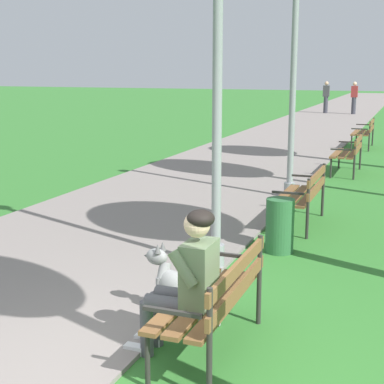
% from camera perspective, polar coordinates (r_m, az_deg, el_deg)
% --- Properties ---
extents(paved_path, '(4.01, 60.00, 0.04)m').
position_cam_1_polar(paved_path, '(27.81, 12.73, 6.92)').
color(paved_path, gray).
rests_on(paved_path, ground).
extents(park_bench_near, '(0.55, 1.50, 0.85)m').
position_cam_1_polar(park_bench_near, '(4.84, 2.38, -9.97)').
color(park_bench_near, brown).
rests_on(park_bench_near, ground).
extents(park_bench_mid, '(0.55, 1.50, 0.85)m').
position_cam_1_polar(park_bench_mid, '(8.88, 10.82, -0.01)').
color(park_bench_mid, brown).
rests_on(park_bench_mid, ground).
extents(park_bench_far, '(0.55, 1.50, 0.85)m').
position_cam_1_polar(park_bench_far, '(13.52, 15.05, 3.86)').
color(park_bench_far, brown).
rests_on(park_bench_far, ground).
extents(park_bench_furthest, '(0.55, 1.50, 0.85)m').
position_cam_1_polar(park_bench_furthest, '(18.05, 16.46, 5.72)').
color(park_bench_furthest, brown).
rests_on(park_bench_furthest, ground).
extents(person_seated_on_near_bench, '(0.74, 0.49, 1.25)m').
position_cam_1_polar(person_seated_on_near_bench, '(4.73, -0.54, -8.34)').
color(person_seated_on_near_bench, '#4C4C51').
rests_on(person_seated_on_near_bench, ground).
extents(dog_grey, '(0.83, 0.34, 0.71)m').
position_cam_1_polar(dog_grey, '(5.61, -1.36, -9.59)').
color(dog_grey, gray).
rests_on(dog_grey, ground).
extents(lamp_post_near, '(0.24, 0.24, 4.71)m').
position_cam_1_polar(lamp_post_near, '(6.59, 2.50, 12.94)').
color(lamp_post_near, gray).
rests_on(lamp_post_near, ground).
extents(lamp_post_mid, '(0.24, 0.24, 4.47)m').
position_cam_1_polar(lamp_post_mid, '(10.51, 9.84, 11.74)').
color(lamp_post_mid, gray).
rests_on(lamp_post_mid, ground).
extents(litter_bin, '(0.36, 0.36, 0.70)m').
position_cam_1_polar(litter_bin, '(7.58, 8.52, -3.25)').
color(litter_bin, '#2D6638').
rests_on(litter_bin, ground).
extents(pedestrian_distant, '(0.32, 0.22, 1.65)m').
position_cam_1_polar(pedestrian_distant, '(31.30, 12.89, 8.96)').
color(pedestrian_distant, '#383842').
rests_on(pedestrian_distant, ground).
extents(pedestrian_further_distant, '(0.32, 0.22, 1.65)m').
position_cam_1_polar(pedestrian_further_distant, '(30.91, 15.47, 8.79)').
color(pedestrian_further_distant, '#383842').
rests_on(pedestrian_further_distant, ground).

